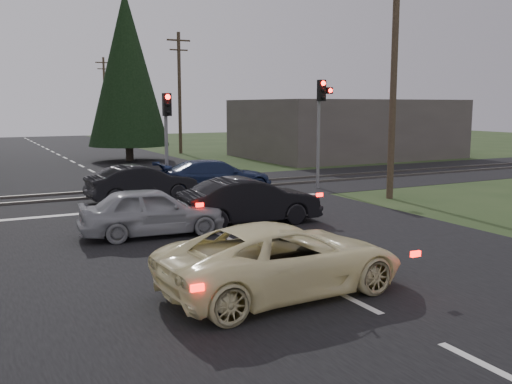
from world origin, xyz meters
TOP-DOWN VIEW (x-y plane):
  - ground at (0.00, 0.00)m, footprint 120.00×120.00m
  - road at (0.00, 10.00)m, footprint 14.00×100.00m
  - rail_corridor at (0.00, 12.00)m, footprint 120.00×8.00m
  - stop_line at (0.00, 8.20)m, footprint 13.00×0.35m
  - rail_near at (0.00, 11.20)m, footprint 120.00×0.12m
  - rail_far at (0.00, 12.80)m, footprint 120.00×0.12m
  - traffic_signal_right at (7.55, 9.47)m, footprint 0.68×0.48m
  - traffic_signal_center at (1.00, 10.68)m, footprint 0.32×0.48m
  - utility_pole_near at (8.50, 6.00)m, footprint 1.80×0.26m
  - utility_pole_mid at (8.50, 30.00)m, footprint 1.80×0.26m
  - utility_pole_far at (8.50, 55.00)m, footprint 1.80×0.26m
  - conifer_tree at (3.50, 26.00)m, footprint 5.20×5.20m
  - building_right at (18.00, 22.00)m, footprint 14.00×10.00m
  - cream_coupe at (-0.96, -2.00)m, footprint 5.04×2.53m
  - dark_hatchback at (1.40, 4.12)m, footprint 4.40×1.76m
  - silver_car at (-1.72, 4.00)m, footprint 4.16×2.00m
  - blue_sedan at (2.86, 10.18)m, footprint 4.92×2.15m
  - dark_car_far at (-0.31, 9.84)m, footprint 4.23×1.70m

SIDE VIEW (x-z plane):
  - ground at x=0.00m, z-range 0.00..0.00m
  - road at x=0.00m, z-range 0.00..0.01m
  - rail_corridor at x=0.00m, z-range 0.00..0.01m
  - stop_line at x=0.00m, z-range 0.01..0.01m
  - rail_near at x=0.00m, z-range 0.00..0.10m
  - rail_far at x=0.00m, z-range 0.00..0.10m
  - cream_coupe at x=-0.96m, z-range 0.00..1.37m
  - dark_car_far at x=-0.31m, z-range 0.00..1.37m
  - silver_car at x=-1.72m, z-range 0.00..1.37m
  - blue_sedan at x=2.86m, z-range 0.00..1.41m
  - dark_hatchback at x=1.40m, z-range 0.00..1.42m
  - building_right at x=18.00m, z-range 0.00..4.00m
  - traffic_signal_center at x=1.00m, z-range 0.76..4.86m
  - traffic_signal_right at x=7.55m, z-range 0.96..5.66m
  - utility_pole_near at x=8.50m, z-range 0.23..9.23m
  - utility_pole_mid at x=8.50m, z-range 0.23..9.23m
  - utility_pole_far at x=8.50m, z-range 0.23..9.23m
  - conifer_tree at x=3.50m, z-range 0.49..11.49m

